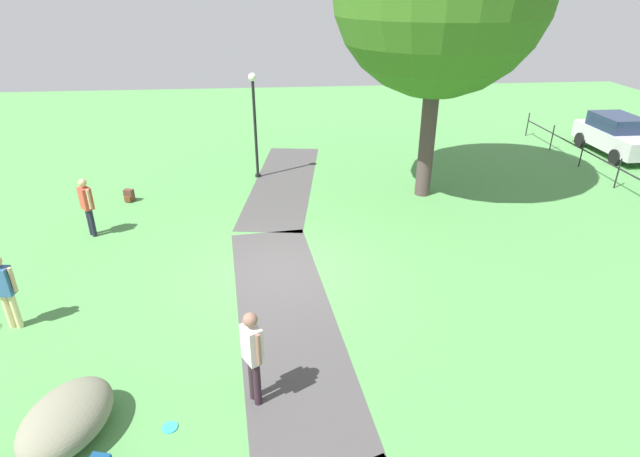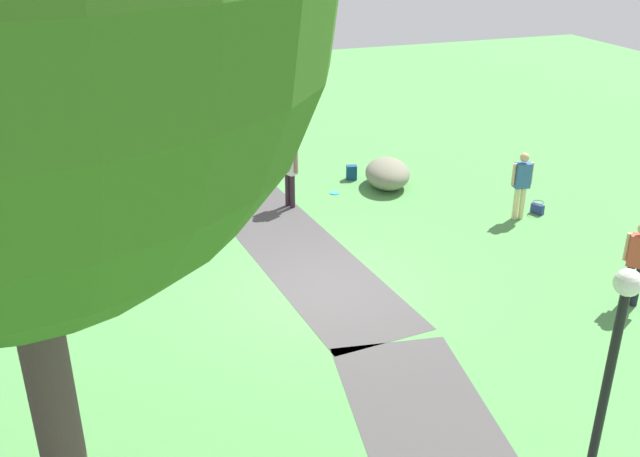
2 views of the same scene
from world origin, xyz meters
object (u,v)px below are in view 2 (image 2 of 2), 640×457
lamp_post (606,390)px  man_near_boulder (290,167)px  woman_with_handbag (522,181)px  handbag_on_grass (537,208)px  passerby_on_path (638,258)px  frisbee_on_grass (335,193)px  backpack_by_boulder (351,173)px  lawn_boulder (387,173)px

lamp_post → man_near_boulder: bearing=0.6°
woman_with_handbag → man_near_boulder: 5.55m
lamp_post → woman_with_handbag: bearing=-29.7°
handbag_on_grass → passerby_on_path: bearing=167.7°
frisbee_on_grass → passerby_on_path: bearing=-155.3°
passerby_on_path → frisbee_on_grass: (7.15, 3.29, -0.96)m
man_near_boulder → woman_with_handbag: bearing=-116.9°
man_near_boulder → frisbee_on_grass: (0.46, -1.36, -1.04)m
lamp_post → backpack_by_boulder: bearing=-9.4°
man_near_boulder → handbag_on_grass: 6.15m
lawn_boulder → passerby_on_path: passerby_on_path is taller
woman_with_handbag → frisbee_on_grass: 4.76m
lawn_boulder → woman_with_handbag: 3.70m
frisbee_on_grass → lamp_post: bearing=173.8°
handbag_on_grass → frisbee_on_grass: bearing=55.7°
woman_with_handbag → handbag_on_grass: bearing=-81.2°
man_near_boulder → backpack_by_boulder: 2.66m
lamp_post → handbag_on_grass: size_ratio=10.40×
lamp_post → frisbee_on_grass: bearing=-6.2°
woman_with_handbag → lawn_boulder: bearing=34.9°
backpack_by_boulder → frisbee_on_grass: bearing=136.3°
passerby_on_path → frisbee_on_grass: size_ratio=6.85×
backpack_by_boulder → handbag_on_grass: bearing=-137.4°
lawn_boulder → handbag_on_grass: 3.98m
lamp_post → lawn_boulder: (11.47, -2.74, -1.89)m
lawn_boulder → backpack_by_boulder: lawn_boulder is taller
passerby_on_path → woman_with_handbag: bearing=-4.1°
lawn_boulder → handbag_on_grass: (-2.90, -2.71, -0.23)m
woman_with_handbag → man_near_boulder: bearing=63.1°
passerby_on_path → handbag_on_grass: bearing=-12.3°
man_near_boulder → passerby_on_path: size_ratio=1.07×
man_near_boulder → passerby_on_path: 8.14m
man_near_boulder → frisbee_on_grass: man_near_boulder is taller
backpack_by_boulder → passerby_on_path: bearing=-162.7°
passerby_on_path → lawn_boulder: bearing=14.0°
backpack_by_boulder → frisbee_on_grass: backpack_by_boulder is taller
frisbee_on_grass → backpack_by_boulder: bearing=-43.7°
man_near_boulder → frisbee_on_grass: bearing=-71.1°
lamp_post → backpack_by_boulder: (12.29, -2.03, -2.07)m
handbag_on_grass → backpack_by_boulder: size_ratio=0.88×
lamp_post → frisbee_on_grass: lamp_post is taller
woman_with_handbag → passerby_on_path: (-4.17, 0.30, 0.01)m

